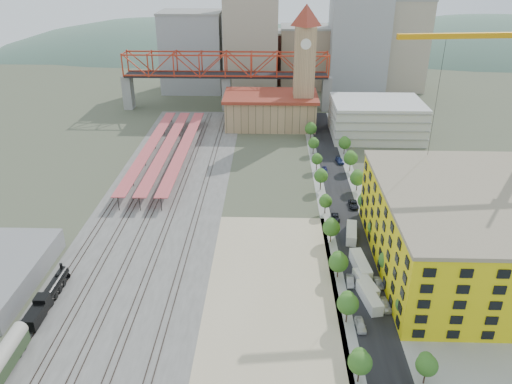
{
  "coord_description": "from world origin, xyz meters",
  "views": [
    {
      "loc": [
        -4.79,
        -117.31,
        65.76
      ],
      "look_at": [
        -8.36,
        -2.55,
        10.0
      ],
      "focal_mm": 35.0,
      "sensor_mm": 36.0,
      "label": 1
    }
  ],
  "objects_px": {
    "site_trailer_c": "(360,265)",
    "clock_tower": "(305,56)",
    "locomotive": "(49,295)",
    "site_trailer_d": "(351,233)",
    "car_0": "(360,325)",
    "construction_building": "(480,232)",
    "site_trailer_b": "(365,284)",
    "coach": "(0,365)",
    "site_trailer_a": "(369,297)"
  },
  "relations": [
    {
      "from": "clock_tower",
      "to": "construction_building",
      "type": "height_order",
      "value": "clock_tower"
    },
    {
      "from": "clock_tower",
      "to": "locomotive",
      "type": "relative_size",
      "value": 2.65
    },
    {
      "from": "site_trailer_a",
      "to": "clock_tower",
      "type": "bearing_deg",
      "value": 82.84
    },
    {
      "from": "site_trailer_a",
      "to": "locomotive",
      "type": "bearing_deg",
      "value": 170.56
    },
    {
      "from": "site_trailer_d",
      "to": "locomotive",
      "type": "bearing_deg",
      "value": -148.37
    },
    {
      "from": "construction_building",
      "to": "site_trailer_b",
      "type": "xyz_separation_m",
      "value": [
        -26.0,
        -9.02,
        -8.17
      ]
    },
    {
      "from": "coach",
      "to": "site_trailer_a",
      "type": "bearing_deg",
      "value": 18.48
    },
    {
      "from": "clock_tower",
      "to": "site_trailer_b",
      "type": "bearing_deg",
      "value": -85.8
    },
    {
      "from": "construction_building",
      "to": "site_trailer_b",
      "type": "relative_size",
      "value": 5.59
    },
    {
      "from": "site_trailer_d",
      "to": "car_0",
      "type": "bearing_deg",
      "value": -86.48
    },
    {
      "from": "locomotive",
      "to": "coach",
      "type": "xyz_separation_m",
      "value": [
        -0.0,
        -20.04,
        0.9
      ]
    },
    {
      "from": "locomotive",
      "to": "site_trailer_c",
      "type": "relative_size",
      "value": 1.92
    },
    {
      "from": "site_trailer_b",
      "to": "car_0",
      "type": "height_order",
      "value": "site_trailer_b"
    },
    {
      "from": "clock_tower",
      "to": "coach",
      "type": "bearing_deg",
      "value": -113.13
    },
    {
      "from": "locomotive",
      "to": "site_trailer_a",
      "type": "bearing_deg",
      "value": 1.75
    },
    {
      "from": "clock_tower",
      "to": "car_0",
      "type": "distance_m",
      "value": 124.89
    },
    {
      "from": "locomotive",
      "to": "site_trailer_c",
      "type": "distance_m",
      "value": 67.39
    },
    {
      "from": "construction_building",
      "to": "site_trailer_c",
      "type": "height_order",
      "value": "construction_building"
    },
    {
      "from": "locomotive",
      "to": "coach",
      "type": "bearing_deg",
      "value": -90.0
    },
    {
      "from": "car_0",
      "to": "site_trailer_b",
      "type": "bearing_deg",
      "value": 74.64
    },
    {
      "from": "clock_tower",
      "to": "car_0",
      "type": "bearing_deg",
      "value": -87.65
    },
    {
      "from": "site_trailer_c",
      "to": "car_0",
      "type": "bearing_deg",
      "value": -105.16
    },
    {
      "from": "construction_building",
      "to": "locomotive",
      "type": "relative_size",
      "value": 2.58
    },
    {
      "from": "site_trailer_a",
      "to": "site_trailer_c",
      "type": "relative_size",
      "value": 0.93
    },
    {
      "from": "coach",
      "to": "site_trailer_c",
      "type": "height_order",
      "value": "coach"
    },
    {
      "from": "site_trailer_d",
      "to": "car_0",
      "type": "xyz_separation_m",
      "value": [
        -3.0,
        -34.02,
        -0.51
      ]
    },
    {
      "from": "construction_building",
      "to": "car_0",
      "type": "bearing_deg",
      "value": -143.28
    },
    {
      "from": "site_trailer_b",
      "to": "site_trailer_a",
      "type": "bearing_deg",
      "value": -104.91
    },
    {
      "from": "clock_tower",
      "to": "locomotive",
      "type": "xyz_separation_m",
      "value": [
        -58.0,
        -115.71,
        -26.86
      ]
    },
    {
      "from": "construction_building",
      "to": "car_0",
      "type": "xyz_separation_m",
      "value": [
        -29.0,
        -21.64,
        -8.63
      ]
    },
    {
      "from": "construction_building",
      "to": "site_trailer_d",
      "type": "xyz_separation_m",
      "value": [
        -26.0,
        12.38,
        -8.13
      ]
    },
    {
      "from": "site_trailer_a",
      "to": "car_0",
      "type": "distance_m",
      "value": 8.5
    },
    {
      "from": "site_trailer_b",
      "to": "site_trailer_c",
      "type": "relative_size",
      "value": 0.88
    },
    {
      "from": "site_trailer_b",
      "to": "site_trailer_c",
      "type": "xyz_separation_m",
      "value": [
        0.0,
        6.92,
        0.16
      ]
    },
    {
      "from": "locomotive",
      "to": "car_0",
      "type": "height_order",
      "value": "locomotive"
    },
    {
      "from": "construction_building",
      "to": "site_trailer_c",
      "type": "distance_m",
      "value": 27.29
    },
    {
      "from": "locomotive",
      "to": "site_trailer_b",
      "type": "distance_m",
      "value": 66.34
    },
    {
      "from": "site_trailer_a",
      "to": "car_0",
      "type": "relative_size",
      "value": 2.08
    },
    {
      "from": "site_trailer_c",
      "to": "clock_tower",
      "type": "bearing_deg",
      "value": 88.05
    },
    {
      "from": "coach",
      "to": "site_trailer_d",
      "type": "relative_size",
      "value": 1.74
    },
    {
      "from": "coach",
      "to": "site_trailer_c",
      "type": "distance_m",
      "value": 74.1
    },
    {
      "from": "locomotive",
      "to": "coach",
      "type": "distance_m",
      "value": 20.06
    },
    {
      "from": "coach",
      "to": "site_trailer_b",
      "type": "relative_size",
      "value": 1.81
    },
    {
      "from": "clock_tower",
      "to": "site_trailer_d",
      "type": "distance_m",
      "value": 92.15
    },
    {
      "from": "construction_building",
      "to": "clock_tower",
      "type": "bearing_deg",
      "value": 108.78
    },
    {
      "from": "construction_building",
      "to": "site_trailer_d",
      "type": "relative_size",
      "value": 5.39
    },
    {
      "from": "site_trailer_c",
      "to": "site_trailer_d",
      "type": "height_order",
      "value": "site_trailer_c"
    },
    {
      "from": "site_trailer_b",
      "to": "site_trailer_c",
      "type": "bearing_deg",
      "value": 75.09
    },
    {
      "from": "site_trailer_b",
      "to": "site_trailer_c",
      "type": "distance_m",
      "value": 6.92
    },
    {
      "from": "coach",
      "to": "site_trailer_d",
      "type": "height_order",
      "value": "coach"
    }
  ]
}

